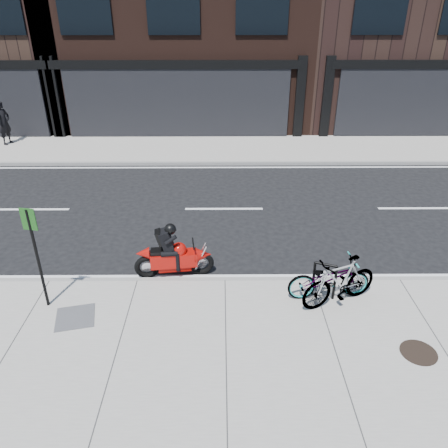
{
  "coord_description": "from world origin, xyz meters",
  "views": [
    {
      "loc": [
        -0.08,
        -10.18,
        5.9
      ],
      "look_at": [
        -0.01,
        -0.7,
        0.9
      ],
      "focal_mm": 35.0,
      "sensor_mm": 36.0,
      "label": 1
    }
  ],
  "objects_px": {
    "manhole_cover": "(419,352)",
    "utility_grate": "(75,317)",
    "bike_rack": "(324,277)",
    "bicycle_front": "(329,278)",
    "bicycle_rear": "(340,281)",
    "motorcycle": "(177,255)",
    "sign_post": "(36,250)",
    "pedestrian": "(4,123)"
  },
  "relations": [
    {
      "from": "bicycle_front",
      "to": "pedestrian",
      "type": "distance_m",
      "value": 15.9
    },
    {
      "from": "motorcycle",
      "to": "utility_grate",
      "type": "relative_size",
      "value": 2.48
    },
    {
      "from": "pedestrian",
      "to": "bicycle_front",
      "type": "bearing_deg",
      "value": -118.48
    },
    {
      "from": "bike_rack",
      "to": "manhole_cover",
      "type": "relative_size",
      "value": 1.27
    },
    {
      "from": "bicycle_front",
      "to": "pedestrian",
      "type": "height_order",
      "value": "pedestrian"
    },
    {
      "from": "bicycle_rear",
      "to": "sign_post",
      "type": "height_order",
      "value": "sign_post"
    },
    {
      "from": "bike_rack",
      "to": "pedestrian",
      "type": "bearing_deg",
      "value": 136.28
    },
    {
      "from": "bike_rack",
      "to": "manhole_cover",
      "type": "distance_m",
      "value": 2.25
    },
    {
      "from": "manhole_cover",
      "to": "utility_grate",
      "type": "distance_m",
      "value": 6.61
    },
    {
      "from": "pedestrian",
      "to": "utility_grate",
      "type": "distance_m",
      "value": 13.24
    },
    {
      "from": "bicycle_front",
      "to": "sign_post",
      "type": "distance_m",
      "value": 5.97
    },
    {
      "from": "bike_rack",
      "to": "bicycle_rear",
      "type": "distance_m",
      "value": 0.34
    },
    {
      "from": "motorcycle",
      "to": "sign_post",
      "type": "distance_m",
      "value": 3.04
    },
    {
      "from": "bicycle_front",
      "to": "utility_grate",
      "type": "bearing_deg",
      "value": 91.25
    },
    {
      "from": "motorcycle",
      "to": "pedestrian",
      "type": "relative_size",
      "value": 1.01
    },
    {
      "from": "motorcycle",
      "to": "sign_post",
      "type": "relative_size",
      "value": 0.83
    },
    {
      "from": "bike_rack",
      "to": "bicycle_front",
      "type": "distance_m",
      "value": 0.1
    },
    {
      "from": "motorcycle",
      "to": "utility_grate",
      "type": "xyz_separation_m",
      "value": [
        -1.93,
        -1.68,
        -0.43
      ]
    },
    {
      "from": "bike_rack",
      "to": "bicycle_front",
      "type": "height_order",
      "value": "bicycle_front"
    },
    {
      "from": "bicycle_front",
      "to": "manhole_cover",
      "type": "xyz_separation_m",
      "value": [
        1.31,
        -1.69,
        -0.46
      ]
    },
    {
      "from": "bike_rack",
      "to": "sign_post",
      "type": "bearing_deg",
      "value": -177.52
    },
    {
      "from": "bicycle_front",
      "to": "sign_post",
      "type": "xyz_separation_m",
      "value": [
        -5.9,
        -0.25,
        0.88
      ]
    },
    {
      "from": "utility_grate",
      "to": "bicycle_front",
      "type": "bearing_deg",
      "value": 7.3
    },
    {
      "from": "bike_rack",
      "to": "bicycle_rear",
      "type": "bearing_deg",
      "value": -37.85
    },
    {
      "from": "bicycle_rear",
      "to": "sign_post",
      "type": "distance_m",
      "value": 6.13
    },
    {
      "from": "bike_rack",
      "to": "motorcycle",
      "type": "height_order",
      "value": "motorcycle"
    },
    {
      "from": "manhole_cover",
      "to": "utility_grate",
      "type": "bearing_deg",
      "value": 171.14
    },
    {
      "from": "bike_rack",
      "to": "utility_grate",
      "type": "relative_size",
      "value": 1.12
    },
    {
      "from": "bike_rack",
      "to": "pedestrian",
      "type": "relative_size",
      "value": 0.46
    },
    {
      "from": "bicycle_rear",
      "to": "manhole_cover",
      "type": "height_order",
      "value": "bicycle_rear"
    },
    {
      "from": "bicycle_front",
      "to": "bicycle_rear",
      "type": "relative_size",
      "value": 0.99
    },
    {
      "from": "utility_grate",
      "to": "bike_rack",
      "type": "bearing_deg",
      "value": 7.44
    },
    {
      "from": "motorcycle",
      "to": "sign_post",
      "type": "bearing_deg",
      "value": -160.95
    },
    {
      "from": "motorcycle",
      "to": "manhole_cover",
      "type": "distance_m",
      "value": 5.35
    },
    {
      "from": "sign_post",
      "to": "motorcycle",
      "type": "bearing_deg",
      "value": 36.53
    },
    {
      "from": "bicycle_rear",
      "to": "manhole_cover",
      "type": "bearing_deg",
      "value": 14.65
    },
    {
      "from": "bicycle_front",
      "to": "motorcycle",
      "type": "distance_m",
      "value": 3.44
    },
    {
      "from": "bicycle_front",
      "to": "motorcycle",
      "type": "height_order",
      "value": "motorcycle"
    },
    {
      "from": "bike_rack",
      "to": "bicycle_rear",
      "type": "height_order",
      "value": "bicycle_rear"
    },
    {
      "from": "manhole_cover",
      "to": "utility_grate",
      "type": "height_order",
      "value": "same"
    },
    {
      "from": "pedestrian",
      "to": "manhole_cover",
      "type": "bearing_deg",
      "value": -119.49
    },
    {
      "from": "pedestrian",
      "to": "sign_post",
      "type": "xyz_separation_m",
      "value": [
        5.63,
        -11.19,
        0.42
      ]
    }
  ]
}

